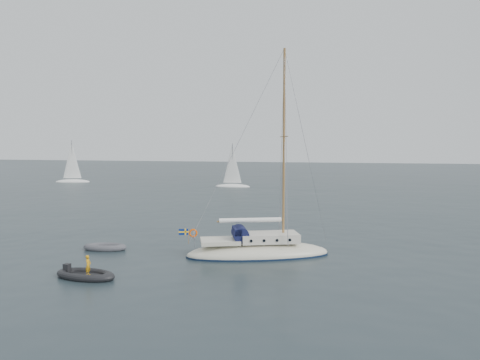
# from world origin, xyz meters

# --- Properties ---
(ground) EXTENTS (300.00, 300.00, 0.00)m
(ground) POSITION_xyz_m (0.00, 0.00, 0.00)
(ground) COLOR black
(ground) RESTS_ON ground
(sailboat) EXTENTS (9.35, 2.80, 13.32)m
(sailboat) POSITION_xyz_m (-0.59, -0.06, 1.01)
(sailboat) COLOR beige
(sailboat) RESTS_ON ground
(dinghy) EXTENTS (2.88, 1.30, 0.41)m
(dinghy) POSITION_xyz_m (-10.74, -0.74, 0.18)
(dinghy) COLOR #4C4C52
(dinghy) RESTS_ON ground
(rib) EXTENTS (3.41, 1.55, 1.24)m
(rib) POSITION_xyz_m (-8.39, -6.84, 0.20)
(rib) COLOR black
(rib) RESTS_ON ground
(distant_yacht_a) EXTENTS (6.12, 3.27, 8.11)m
(distant_yacht_a) POSITION_xyz_m (-44.52, 47.06, 3.47)
(distant_yacht_a) COLOR white
(distant_yacht_a) RESTS_ON ground
(distant_yacht_c) EXTENTS (5.64, 3.01, 7.48)m
(distant_yacht_c) POSITION_xyz_m (-13.89, 44.80, 3.19)
(distant_yacht_c) COLOR white
(distant_yacht_c) RESTS_ON ground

